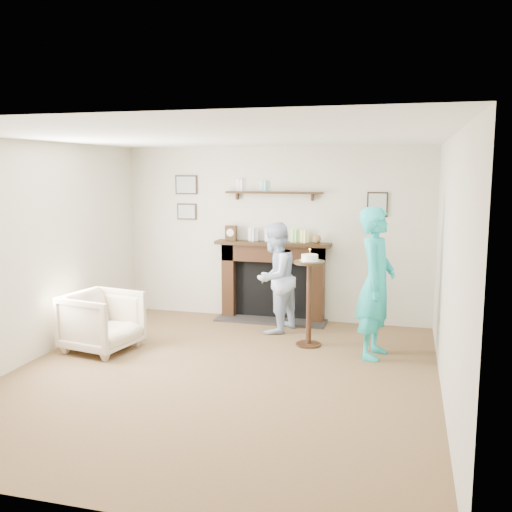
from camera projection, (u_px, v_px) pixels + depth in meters
The scene contains 6 objects.
ground at pixel (221, 376), 6.06m from camera, with size 5.00×5.00×0.00m, color brown.
room_shell at pixel (238, 219), 6.47m from camera, with size 4.54×5.02×2.52m.
armchair at pixel (103, 350), 6.93m from camera, with size 0.77×0.79×0.72m, color tan.
man at pixel (274, 331), 7.74m from camera, with size 0.72×0.56×1.48m, color silver.
woman at pixel (374, 356), 6.71m from camera, with size 0.64×0.42×1.76m, color teal.
pedestal_table at pixel (309, 286), 7.01m from camera, with size 0.38×0.38×1.23m.
Camera 1 is at (1.86, -5.50, 2.18)m, focal length 40.00 mm.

